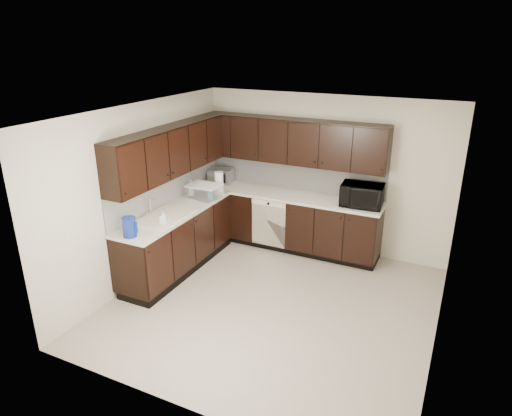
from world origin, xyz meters
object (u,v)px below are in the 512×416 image
(microwave, at_px, (362,195))
(toaster_oven, at_px, (221,176))
(sink, at_px, (163,222))
(blue_pitcher, at_px, (129,227))
(storage_bin, at_px, (204,191))

(microwave, distance_m, toaster_oven, 2.45)
(sink, distance_m, toaster_oven, 1.76)
(toaster_oven, relative_size, blue_pitcher, 1.54)
(toaster_oven, xyz_separation_m, blue_pitcher, (0.07, -2.44, 0.00))
(toaster_oven, distance_m, storage_bin, 0.77)
(sink, distance_m, microwave, 2.91)
(sink, xyz_separation_m, storage_bin, (0.06, 1.00, 0.16))
(storage_bin, bearing_deg, sink, -93.51)
(storage_bin, bearing_deg, blue_pitcher, -92.02)
(sink, relative_size, microwave, 1.35)
(microwave, xyz_separation_m, blue_pitcher, (-2.37, -2.36, -0.04))
(storage_bin, bearing_deg, microwave, 16.19)
(sink, distance_m, blue_pitcher, 0.71)
(toaster_oven, relative_size, storage_bin, 0.80)
(toaster_oven, height_order, blue_pitcher, blue_pitcher)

